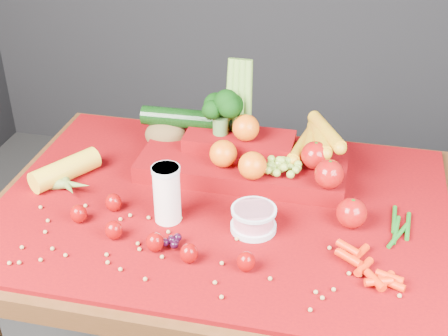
% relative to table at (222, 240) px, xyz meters
% --- Properties ---
extents(table, '(1.10, 0.80, 0.75)m').
position_rel_table_xyz_m(table, '(0.00, 0.00, 0.00)').
color(table, '#37210C').
rests_on(table, ground).
extents(red_cloth, '(1.05, 0.75, 0.01)m').
position_rel_table_xyz_m(red_cloth, '(0.00, 0.00, 0.10)').
color(red_cloth, '#790405').
rests_on(red_cloth, table).
extents(milk_glass, '(0.06, 0.06, 0.14)m').
position_rel_table_xyz_m(milk_glass, '(-0.11, -0.09, 0.18)').
color(milk_glass, white).
rests_on(milk_glass, red_cloth).
extents(yogurt_bowl, '(0.10, 0.10, 0.06)m').
position_rel_table_xyz_m(yogurt_bowl, '(0.09, -0.08, 0.14)').
color(yogurt_bowl, silver).
rests_on(yogurt_bowl, red_cloth).
extents(strawberry_scatter, '(0.44, 0.18, 0.05)m').
position_rel_table_xyz_m(strawberry_scatter, '(-0.13, -0.17, 0.13)').
color(strawberry_scatter, '#920800').
rests_on(strawberry_scatter, red_cloth).
extents(dark_grape_cluster, '(0.06, 0.05, 0.03)m').
position_rel_table_xyz_m(dark_grape_cluster, '(-0.08, -0.19, 0.12)').
color(dark_grape_cluster, black).
rests_on(dark_grape_cluster, red_cloth).
extents(soybean_scatter, '(0.84, 0.24, 0.01)m').
position_rel_table_xyz_m(soybean_scatter, '(0.00, -0.20, 0.11)').
color(soybean_scatter, '#AD874A').
rests_on(soybean_scatter, red_cloth).
extents(corn_ear, '(0.25, 0.27, 0.06)m').
position_rel_table_xyz_m(corn_ear, '(-0.39, -0.01, 0.13)').
color(corn_ear, yellow).
rests_on(corn_ear, red_cloth).
extents(potato, '(0.12, 0.09, 0.08)m').
position_rel_table_xyz_m(potato, '(-0.21, 0.23, 0.15)').
color(potato, brown).
rests_on(potato, red_cloth).
extents(baby_carrot_pile, '(0.17, 0.17, 0.03)m').
position_rel_table_xyz_m(baby_carrot_pile, '(0.34, -0.16, 0.12)').
color(baby_carrot_pile, red).
rests_on(baby_carrot_pile, red_cloth).
extents(green_bean_pile, '(0.14, 0.12, 0.01)m').
position_rel_table_xyz_m(green_bean_pile, '(0.41, -0.01, 0.11)').
color(green_bean_pile, '#166217').
rests_on(green_bean_pile, red_cloth).
extents(produce_mound, '(0.61, 0.37, 0.27)m').
position_rel_table_xyz_m(produce_mound, '(0.04, 0.16, 0.17)').
color(produce_mound, '#790405').
rests_on(produce_mound, red_cloth).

